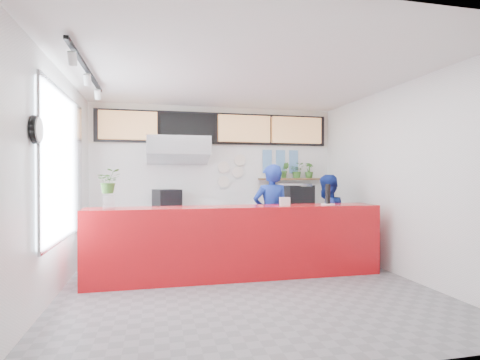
{
  "coord_description": "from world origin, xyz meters",
  "views": [
    {
      "loc": [
        -1.24,
        -5.2,
        1.56
      ],
      "look_at": [
        0.1,
        0.7,
        1.5
      ],
      "focal_mm": 28.0,
      "sensor_mm": 36.0,
      "label": 1
    }
  ],
  "objects_px": {
    "panini_oven": "(167,200)",
    "espresso_machine": "(294,197)",
    "staff_center": "(271,215)",
    "staff_right": "(327,219)",
    "service_counter": "(238,242)",
    "pepper_mill": "(328,194)"
  },
  "relations": [
    {
      "from": "panini_oven",
      "to": "espresso_machine",
      "type": "relative_size",
      "value": 0.61
    },
    {
      "from": "panini_oven",
      "to": "staff_center",
      "type": "xyz_separation_m",
      "value": [
        1.74,
        -1.19,
        -0.22
      ]
    },
    {
      "from": "panini_oven",
      "to": "staff_right",
      "type": "relative_size",
      "value": 0.28
    },
    {
      "from": "espresso_machine",
      "to": "staff_center",
      "type": "relative_size",
      "value": 0.41
    },
    {
      "from": "panini_oven",
      "to": "staff_right",
      "type": "distance_m",
      "value": 3.05
    },
    {
      "from": "service_counter",
      "to": "staff_center",
      "type": "xyz_separation_m",
      "value": [
        0.72,
        0.61,
        0.33
      ]
    },
    {
      "from": "espresso_machine",
      "to": "panini_oven",
      "type": "bearing_deg",
      "value": 156.09
    },
    {
      "from": "staff_center",
      "to": "pepper_mill",
      "type": "relative_size",
      "value": 5.53
    },
    {
      "from": "panini_oven",
      "to": "pepper_mill",
      "type": "relative_size",
      "value": 1.4
    },
    {
      "from": "espresso_machine",
      "to": "staff_center",
      "type": "bearing_deg",
      "value": -150.25
    },
    {
      "from": "service_counter",
      "to": "staff_right",
      "type": "relative_size",
      "value": 2.83
    },
    {
      "from": "staff_right",
      "to": "pepper_mill",
      "type": "height_order",
      "value": "staff_right"
    },
    {
      "from": "pepper_mill",
      "to": "staff_center",
      "type": "bearing_deg",
      "value": 140.46
    },
    {
      "from": "staff_center",
      "to": "service_counter",
      "type": "bearing_deg",
      "value": 37.93
    },
    {
      "from": "staff_right",
      "to": "panini_oven",
      "type": "bearing_deg",
      "value": -43.43
    },
    {
      "from": "service_counter",
      "to": "staff_center",
      "type": "relative_size",
      "value": 2.55
    },
    {
      "from": "staff_right",
      "to": "pepper_mill",
      "type": "bearing_deg",
      "value": 46.3
    },
    {
      "from": "espresso_machine",
      "to": "staff_right",
      "type": "bearing_deg",
      "value": -106.8
    },
    {
      "from": "panini_oven",
      "to": "espresso_machine",
      "type": "xyz_separation_m",
      "value": [
        2.62,
        0.0,
        0.03
      ]
    },
    {
      "from": "pepper_mill",
      "to": "panini_oven",
      "type": "bearing_deg",
      "value": 144.04
    },
    {
      "from": "espresso_machine",
      "to": "staff_right",
      "type": "relative_size",
      "value": 0.46
    },
    {
      "from": "staff_center",
      "to": "espresso_machine",
      "type": "bearing_deg",
      "value": -128.55
    }
  ]
}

